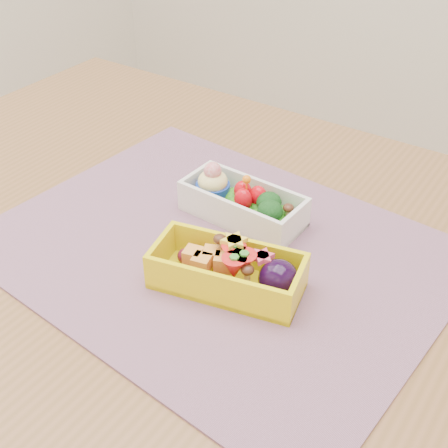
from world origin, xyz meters
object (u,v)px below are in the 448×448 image
Objects in this scene: placemat at (217,250)px; bento_yellow at (230,270)px; table at (225,317)px; bento_white at (242,203)px.

placemat is 0.08m from bento_yellow.
bento_white is at bearing 108.27° from table.
table is 6.70× the size of bento_yellow.
bento_yellow is at bearing -49.40° from table.
placemat is at bearing -79.44° from bento_white.
bento_yellow reaches higher than placemat.
table is 2.25× the size of placemat.
table is 0.10m from placemat.
table is at bearing -19.80° from placemat.
bento_white is (-0.03, 0.08, 0.12)m from table.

